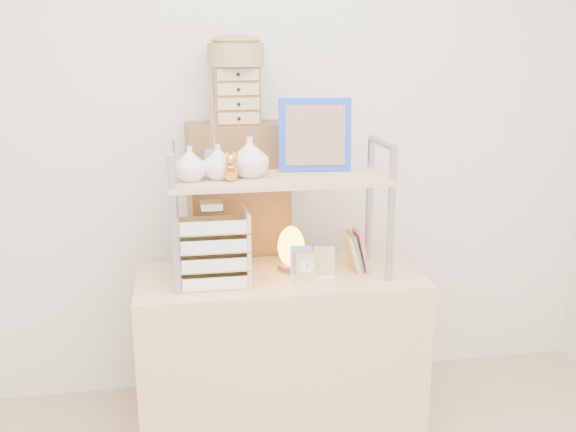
# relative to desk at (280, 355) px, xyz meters

# --- Properties ---
(room_shell) EXTENTS (3.42, 3.41, 2.61)m
(room_shell) POSITION_rel_desk_xyz_m (0.00, -0.81, 1.32)
(room_shell) COLOR silver
(room_shell) RESTS_ON ground
(desk) EXTENTS (1.20, 0.50, 0.75)m
(desk) POSITION_rel_desk_xyz_m (0.00, 0.00, 0.00)
(desk) COLOR tan
(desk) RESTS_ON ground
(cabinet) EXTENTS (0.47, 0.27, 1.35)m
(cabinet) POSITION_rel_desk_xyz_m (-0.14, 0.37, 0.30)
(cabinet) COLOR brown
(cabinet) RESTS_ON ground
(hutch) EXTENTS (0.90, 0.34, 0.73)m
(hutch) POSITION_rel_desk_xyz_m (-0.07, 0.01, 0.81)
(hutch) COLOR #989FA6
(hutch) RESTS_ON desk
(letter_tray) EXTENTS (0.28, 0.26, 0.34)m
(letter_tray) POSITION_rel_desk_xyz_m (-0.28, -0.04, 0.51)
(letter_tray) COLOR #D4B67F
(letter_tray) RESTS_ON desk
(salt_lamp) EXTENTS (0.13, 0.12, 0.20)m
(salt_lamp) POSITION_rel_desk_xyz_m (0.06, 0.05, 0.47)
(salt_lamp) COLOR brown
(salt_lamp) RESTS_ON desk
(desk_clock) EXTENTS (0.09, 0.05, 0.12)m
(desk_clock) POSITION_rel_desk_xyz_m (0.10, -0.07, 0.43)
(desk_clock) COLOR tan
(desk_clock) RESTS_ON desk
(postcard_stand) EXTENTS (0.20, 0.07, 0.14)m
(postcard_stand) POSITION_rel_desk_xyz_m (0.13, -0.05, 0.41)
(postcard_stand) COLOR white
(postcard_stand) RESTS_ON desk
(drawer_chest) EXTENTS (0.20, 0.16, 0.25)m
(drawer_chest) POSITION_rel_desk_xyz_m (-0.14, 0.35, 1.10)
(drawer_chest) COLOR brown
(drawer_chest) RESTS_ON cabinet
(woven_basket) EXTENTS (0.25, 0.25, 0.10)m
(woven_basket) POSITION_rel_desk_xyz_m (-0.14, 0.35, 1.28)
(woven_basket) COLOR olive
(woven_basket) RESTS_ON drawer_chest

